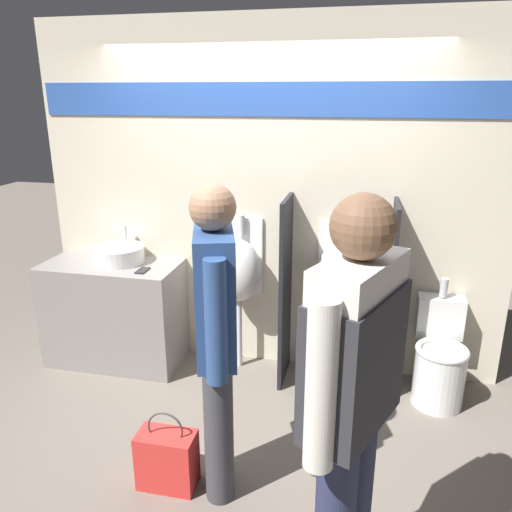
# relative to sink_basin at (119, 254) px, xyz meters

# --- Properties ---
(ground_plane) EXTENTS (16.00, 16.00, 0.00)m
(ground_plane) POSITION_rel_sink_basin_xyz_m (1.17, -0.36, -0.92)
(ground_plane) COLOR #70665B
(display_wall) EXTENTS (3.63, 0.07, 2.70)m
(display_wall) POSITION_rel_sink_basin_xyz_m (1.17, 0.24, 0.44)
(display_wall) COLOR beige
(display_wall) RESTS_ON ground_plane
(sink_counter) EXTENTS (1.09, 0.54, 0.86)m
(sink_counter) POSITION_rel_sink_basin_xyz_m (-0.05, -0.05, -0.49)
(sink_counter) COLOR gray
(sink_counter) RESTS_ON ground_plane
(sink_basin) EXTENTS (0.41, 0.41, 0.27)m
(sink_basin) POSITION_rel_sink_basin_xyz_m (0.00, 0.00, 0.00)
(sink_basin) COLOR white
(sink_basin) RESTS_ON sink_counter
(cell_phone) EXTENTS (0.07, 0.14, 0.01)m
(cell_phone) POSITION_rel_sink_basin_xyz_m (0.28, -0.16, -0.06)
(cell_phone) COLOR #232328
(cell_phone) RESTS_ON sink_counter
(divider_near_counter) EXTENTS (0.03, 0.44, 1.44)m
(divider_near_counter) POSITION_rel_sink_basin_xyz_m (1.36, -0.01, -0.20)
(divider_near_counter) COLOR black
(divider_near_counter) RESTS_ON ground_plane
(divider_mid) EXTENTS (0.03, 0.44, 1.44)m
(divider_mid) POSITION_rel_sink_basin_xyz_m (2.12, -0.01, -0.20)
(divider_mid) COLOR black
(divider_mid) RESTS_ON ground_plane
(urinal_near_counter) EXTENTS (0.34, 0.28, 1.26)m
(urinal_near_counter) POSITION_rel_sink_basin_xyz_m (0.98, 0.08, -0.09)
(urinal_near_counter) COLOR silver
(urinal_near_counter) RESTS_ON ground_plane
(urinal_far) EXTENTS (0.34, 0.28, 1.26)m
(urinal_far) POSITION_rel_sink_basin_xyz_m (1.74, 0.08, -0.09)
(urinal_far) COLOR silver
(urinal_far) RESTS_ON ground_plane
(toilet) EXTENTS (0.37, 0.53, 0.88)m
(toilet) POSITION_rel_sink_basin_xyz_m (2.51, -0.08, -0.61)
(toilet) COLOR white
(toilet) RESTS_ON ground_plane
(person_in_vest) EXTENTS (0.40, 0.60, 1.83)m
(person_in_vest) POSITION_rel_sink_basin_xyz_m (1.90, -1.75, 0.14)
(person_in_vest) COLOR #282D4C
(person_in_vest) RESTS_ON ground_plane
(person_with_lanyard) EXTENTS (0.32, 0.59, 1.75)m
(person_with_lanyard) POSITION_rel_sink_basin_xyz_m (1.19, -1.25, 0.04)
(person_with_lanyard) COLOR #3D3D42
(person_with_lanyard) RESTS_ON ground_plane
(shopping_bag) EXTENTS (0.33, 0.18, 0.49)m
(shopping_bag) POSITION_rel_sink_basin_xyz_m (0.90, -1.31, -0.75)
(shopping_bag) COLOR red
(shopping_bag) RESTS_ON ground_plane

